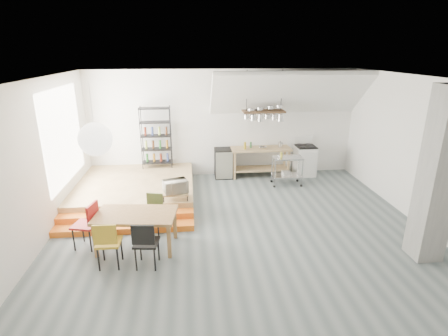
{
  "coord_description": "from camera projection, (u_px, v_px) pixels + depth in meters",
  "views": [
    {
      "loc": [
        -1.04,
        -6.86,
        3.72
      ],
      "look_at": [
        -0.26,
        0.8,
        1.11
      ],
      "focal_mm": 28.0,
      "sensor_mm": 36.0,
      "label": 1
    }
  ],
  "objects": [
    {
      "name": "floor",
      "position": [
        239.0,
        226.0,
        7.75
      ],
      "size": [
        8.0,
        8.0,
        0.0
      ],
      "primitive_type": "plane",
      "color": "slate",
      "rests_on": "ground"
    },
    {
      "name": "wall_back",
      "position": [
        223.0,
        124.0,
        10.54
      ],
      "size": [
        8.0,
        0.04,
        3.2
      ],
      "primitive_type": "cube",
      "color": "silver",
      "rests_on": "ground"
    },
    {
      "name": "wall_left",
      "position": [
        39.0,
        164.0,
        6.85
      ],
      "size": [
        0.04,
        7.0,
        3.2
      ],
      "primitive_type": "cube",
      "color": "silver",
      "rests_on": "ground"
    },
    {
      "name": "wall_right",
      "position": [
        421.0,
        152.0,
        7.63
      ],
      "size": [
        0.04,
        7.0,
        3.2
      ],
      "primitive_type": "cube",
      "color": "silver",
      "rests_on": "ground"
    },
    {
      "name": "ceiling",
      "position": [
        242.0,
        78.0,
        6.73
      ],
      "size": [
        8.0,
        7.0,
        0.02
      ],
      "primitive_type": "cube",
      "color": "white",
      "rests_on": "wall_back"
    },
    {
      "name": "slope_ceiling",
      "position": [
        289.0,
        93.0,
        9.84
      ],
      "size": [
        4.4,
        1.44,
        1.32
      ],
      "primitive_type": "cube",
      "rotation": [
        -0.73,
        0.0,
        0.0
      ],
      "color": "white",
      "rests_on": "wall_back"
    },
    {
      "name": "window_pane",
      "position": [
        64.0,
        136.0,
        8.2
      ],
      "size": [
        0.02,
        2.5,
        2.2
      ],
      "primitive_type": "cube",
      "color": "white",
      "rests_on": "wall_left"
    },
    {
      "name": "platform",
      "position": [
        136.0,
        189.0,
        9.33
      ],
      "size": [
        3.0,
        3.0,
        0.4
      ],
      "primitive_type": "cube",
      "color": "olive",
      "rests_on": "ground"
    },
    {
      "name": "step_lower",
      "position": [
        125.0,
        228.0,
        7.54
      ],
      "size": [
        3.0,
        0.35,
        0.13
      ],
      "primitive_type": "cube",
      "color": "orange",
      "rests_on": "ground"
    },
    {
      "name": "step_upper",
      "position": [
        127.0,
        218.0,
        7.85
      ],
      "size": [
        3.0,
        0.35,
        0.27
      ],
      "primitive_type": "cube",
      "color": "orange",
      "rests_on": "ground"
    },
    {
      "name": "concrete_column",
      "position": [
        438.0,
        177.0,
        6.15
      ],
      "size": [
        0.5,
        0.5,
        3.2
      ],
      "primitive_type": "cube",
      "color": "slate",
      "rests_on": "ground"
    },
    {
      "name": "kitchen_counter",
      "position": [
        260.0,
        157.0,
        10.63
      ],
      "size": [
        1.8,
        0.6,
        0.91
      ],
      "color": "olive",
      "rests_on": "ground"
    },
    {
      "name": "stove",
      "position": [
        305.0,
        160.0,
        10.82
      ],
      "size": [
        0.6,
        0.6,
        1.18
      ],
      "color": "white",
      "rests_on": "ground"
    },
    {
      "name": "pot_rack",
      "position": [
        265.0,
        114.0,
        9.98
      ],
      "size": [
        1.2,
        0.5,
        1.43
      ],
      "color": "#392517",
      "rests_on": "ceiling"
    },
    {
      "name": "wire_shelving",
      "position": [
        156.0,
        136.0,
        10.15
      ],
      "size": [
        0.88,
        0.38,
        1.8
      ],
      "color": "black",
      "rests_on": "platform"
    },
    {
      "name": "microwave_shelf",
      "position": [
        176.0,
        193.0,
        8.15
      ],
      "size": [
        0.6,
        0.4,
        0.16
      ],
      "color": "olive",
      "rests_on": "platform"
    },
    {
      "name": "paper_lantern",
      "position": [
        95.0,
        139.0,
        6.25
      ],
      "size": [
        0.6,
        0.6,
        0.6
      ],
      "primitive_type": "sphere",
      "color": "white",
      "rests_on": "ceiling"
    },
    {
      "name": "dining_table",
      "position": [
        136.0,
        217.0,
        6.74
      ],
      "size": [
        1.62,
        1.03,
        0.73
      ],
      "rotation": [
        0.0,
        0.0,
        -0.11
      ],
      "color": "brown",
      "rests_on": "ground"
    },
    {
      "name": "chair_mustard",
      "position": [
        107.0,
        241.0,
        6.11
      ],
      "size": [
        0.43,
        0.43,
        0.91
      ],
      "rotation": [
        0.0,
        0.0,
        3.11
      ],
      "color": "#B9921F",
      "rests_on": "ground"
    },
    {
      "name": "chair_black",
      "position": [
        145.0,
        241.0,
        6.11
      ],
      "size": [
        0.46,
        0.46,
        0.91
      ],
      "rotation": [
        0.0,
        0.0,
        3.02
      ],
      "color": "black",
      "rests_on": "ground"
    },
    {
      "name": "chair_olive",
      "position": [
        154.0,
        209.0,
        7.44
      ],
      "size": [
        0.46,
        0.46,
        0.82
      ],
      "rotation": [
        0.0,
        0.0,
        -0.25
      ],
      "color": "#4F5D2C",
      "rests_on": "ground"
    },
    {
      "name": "chair_red",
      "position": [
        88.0,
        221.0,
        6.77
      ],
      "size": [
        0.52,
        0.52,
        0.94
      ],
      "rotation": [
        0.0,
        0.0,
        -1.81
      ],
      "color": "red",
      "rests_on": "ground"
    },
    {
      "name": "rolling_cart",
      "position": [
        287.0,
        167.0,
        9.98
      ],
      "size": [
        0.87,
        0.51,
        0.84
      ],
      "rotation": [
        0.0,
        0.0,
        -0.03
      ],
      "color": "silver",
      "rests_on": "ground"
    },
    {
      "name": "mini_fridge",
      "position": [
        223.0,
        163.0,
        10.62
      ],
      "size": [
        0.53,
        0.53,
        0.89
      ],
      "primitive_type": "cube",
      "color": "black",
      "rests_on": "ground"
    },
    {
      "name": "microwave",
      "position": [
        175.0,
        186.0,
        8.1
      ],
      "size": [
        0.63,
        0.51,
        0.3
      ],
      "primitive_type": "imported",
      "rotation": [
        0.0,
        0.0,
        0.3
      ],
      "color": "beige",
      "rests_on": "microwave_shelf"
    },
    {
      "name": "bowl",
      "position": [
        263.0,
        147.0,
        10.48
      ],
      "size": [
        0.28,
        0.28,
        0.05
      ],
      "primitive_type": "imported",
      "rotation": [
        0.0,
        0.0,
        -0.32
      ],
      "color": "silver",
      "rests_on": "kitchen_counter"
    }
  ]
}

